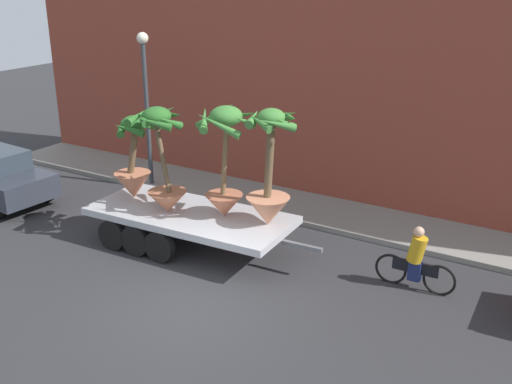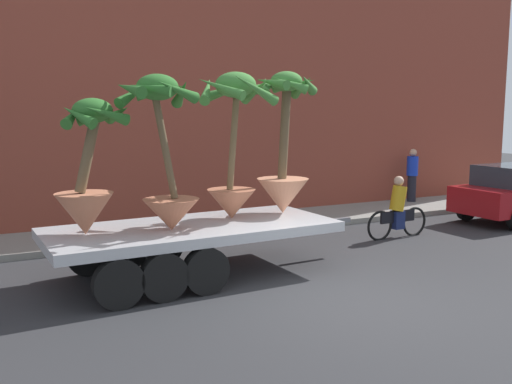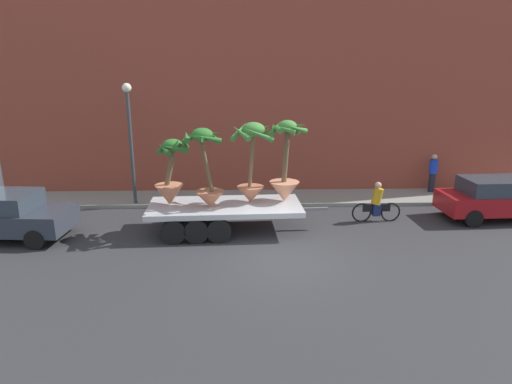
# 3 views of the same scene
# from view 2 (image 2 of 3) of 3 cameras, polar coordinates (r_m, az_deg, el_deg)

# --- Properties ---
(ground_plane) EXTENTS (60.00, 60.00, 0.00)m
(ground_plane) POSITION_cam_2_polar(r_m,az_deg,el_deg) (9.48, 9.51, -10.65)
(ground_plane) COLOR #2D2D30
(sidewalk) EXTENTS (24.00, 2.20, 0.15)m
(sidewalk) POSITION_cam_2_polar(r_m,az_deg,el_deg) (14.66, -4.65, -3.55)
(sidewalk) COLOR gray
(sidewalk) RESTS_ON ground
(building_facade) EXTENTS (24.00, 1.20, 8.85)m
(building_facade) POSITION_cam_2_polar(r_m,az_deg,el_deg) (16.01, -7.17, 13.04)
(building_facade) COLOR brown
(building_facade) RESTS_ON ground
(flatbed_trailer) EXTENTS (6.31, 2.49, 0.98)m
(flatbed_trailer) POSITION_cam_2_polar(r_m,az_deg,el_deg) (10.35, -7.75, -4.70)
(flatbed_trailer) COLOR #B7BABF
(flatbed_trailer) RESTS_ON ground
(potted_palm_rear) EXTENTS (1.41, 1.45, 2.69)m
(potted_palm_rear) POSITION_cam_2_polar(r_m,az_deg,el_deg) (9.78, -9.24, 3.28)
(potted_palm_rear) COLOR #B26647
(potted_palm_rear) RESTS_ON flatbed_trailer
(potted_palm_middle) EXTENTS (1.38, 1.42, 2.86)m
(potted_palm_middle) POSITION_cam_2_polar(r_m,az_deg,el_deg) (11.43, 2.85, 3.53)
(potted_palm_middle) COLOR tan
(potted_palm_middle) RESTS_ON flatbed_trailer
(potted_palm_front) EXTENTS (1.51, 1.54, 2.81)m
(potted_palm_front) POSITION_cam_2_polar(r_m,az_deg,el_deg) (10.78, -2.32, 4.68)
(potted_palm_front) COLOR #B26647
(potted_palm_front) RESTS_ON flatbed_trailer
(potted_palm_extra) EXTENTS (1.28, 1.16, 2.28)m
(potted_palm_extra) POSITION_cam_2_polar(r_m,az_deg,el_deg) (9.81, -16.69, 1.22)
(potted_palm_extra) COLOR #C17251
(potted_palm_extra) RESTS_ON flatbed_trailer
(cyclist) EXTENTS (1.84, 0.35, 1.54)m
(cyclist) POSITION_cam_2_polar(r_m,az_deg,el_deg) (14.04, 14.19, -1.83)
(cyclist) COLOR black
(cyclist) RESTS_ON ground
(pedestrian_near_gate) EXTENTS (0.36, 0.36, 1.71)m
(pedestrian_near_gate) POSITION_cam_2_polar(r_m,az_deg,el_deg) (18.86, 15.56, 1.76)
(pedestrian_near_gate) COLOR black
(pedestrian_near_gate) RESTS_ON sidewalk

